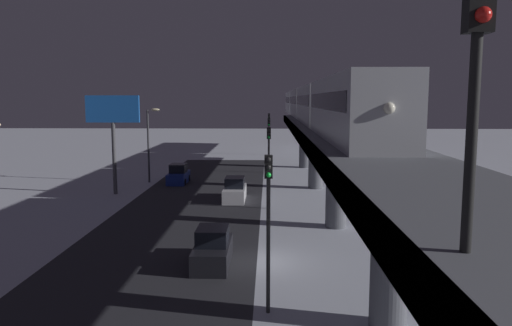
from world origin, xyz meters
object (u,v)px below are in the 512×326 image
Objects in this scene: rail_signal at (476,61)px; traffic_light_distant at (269,128)px; subway_train at (309,103)px; commercial_billboard at (113,119)px; sedan_black at (213,249)px; traffic_light_mid at (269,156)px; sedan_blue at (178,175)px; traffic_light_near at (268,211)px; traffic_light_far at (269,137)px; sedan_white at (235,191)px.

traffic_light_distant is at bearing -87.64° from rail_signal.
subway_train is 8.32× the size of commercial_billboard.
rail_signal is 0.94× the size of sedan_black.
subway_train reaches higher than commercial_billboard.
traffic_light_mid is at bearing 157.81° from commercial_billboard.
sedan_blue is at bearing -74.19° from rail_signal.
sedan_blue is 15.42m from traffic_light_mid.
sedan_blue is at bearing -73.30° from traffic_light_near.
subway_train is at bearing -97.03° from traffic_light_near.
sedan_blue is at bearing 22.43° from subway_train.
traffic_light_far is (0.00, -38.36, 0.00)m from traffic_light_near.
sedan_black is at bearing 77.75° from traffic_light_mid.
rail_signal is at bearing -72.06° from sedan_black.
subway_train is 18.51m from traffic_light_mid.
commercial_billboard is (13.95, 32.67, 2.63)m from traffic_light_distant.
traffic_light_distant is at bearing -90.00° from traffic_light_far.
traffic_light_mid reaches higher than sedan_blue.
traffic_light_distant reaches higher than sedan_black.
rail_signal is at bearing 95.26° from traffic_light_mid.
traffic_light_far is (4.52, -1.66, -3.93)m from subway_train.
traffic_light_near is at bearing 82.97° from subway_train.
sedan_black is 0.48× the size of commercial_billboard.
sedan_black is 7.34m from traffic_light_near.
sedan_black is at bearing 86.79° from traffic_light_distant.
traffic_light_near and traffic_light_distant have the same top height.
sedan_white is at bearing -80.50° from rail_signal.
traffic_light_distant is (4.52, -20.84, -3.93)m from subway_train.
rail_signal is at bearing 114.52° from commercial_billboard.
subway_train is 21.97m from commercial_billboard.
sedan_white is 0.71× the size of traffic_light_mid.
rail_signal is 35.91m from sedan_white.
traffic_light_near is 28.63m from commercial_billboard.
traffic_light_near is 1.00× the size of traffic_light_mid.
rail_signal is (1.65, 48.69, 0.95)m from subway_train.
traffic_light_distant is at bearing -113.12° from commercial_billboard.
commercial_billboard is at bearing 167.73° from sedan_white.
subway_train is at bearing -157.57° from sedan_blue.
traffic_light_mid is 15.29m from commercial_billboard.
commercial_billboard is (4.65, 6.12, 6.04)m from sedan_blue.
subway_train is at bearing 76.48° from sedan_black.
commercial_billboard is at bearing 66.88° from traffic_light_distant.
traffic_light_mid is at bearing 77.75° from sedan_black.
sedan_white is (7.42, 14.23, -7.33)m from subway_train.
rail_signal is 20.47m from sedan_black.
traffic_light_far reaches higher than sedan_white.
rail_signal is 13.26m from traffic_light_near.
commercial_billboard is (11.05, -2.40, 6.03)m from sedan_white.
sedan_blue and sedan_black have the same top height.
subway_train is 6.22m from traffic_light_far.
traffic_light_far is (-2.90, -15.89, 3.40)m from sedan_white.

